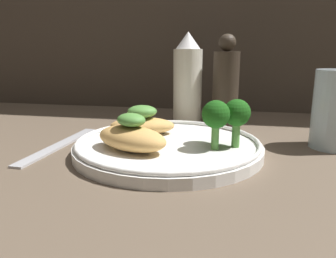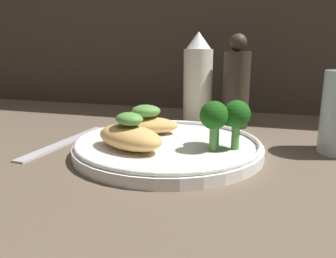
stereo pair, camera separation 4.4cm
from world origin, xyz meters
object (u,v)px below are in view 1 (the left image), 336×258
object	(u,v)px
plate	(168,146)
sauce_bottle	(188,81)
broccoli_bunch	(223,115)
pepper_grinder	(226,85)

from	to	relation	value
plate	sauce_bottle	xyz separation A→B (cm)	(0.02, 18.65, 7.19)
broccoli_bunch	pepper_grinder	distance (cm)	19.00
plate	broccoli_bunch	xyz separation A→B (cm)	(7.36, -0.25, 4.68)
broccoli_bunch	pepper_grinder	xyz separation A→B (cm)	(-0.32, 18.90, 1.85)
sauce_bottle	pepper_grinder	xyz separation A→B (cm)	(7.02, 0.00, -0.66)
broccoli_bunch	sauce_bottle	bearing A→B (deg)	111.24
broccoli_bunch	sauce_bottle	xyz separation A→B (cm)	(-7.35, 18.90, 2.51)
plate	sauce_bottle	distance (cm)	19.99
plate	pepper_grinder	bearing A→B (deg)	69.33
sauce_bottle	pepper_grinder	distance (cm)	7.05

